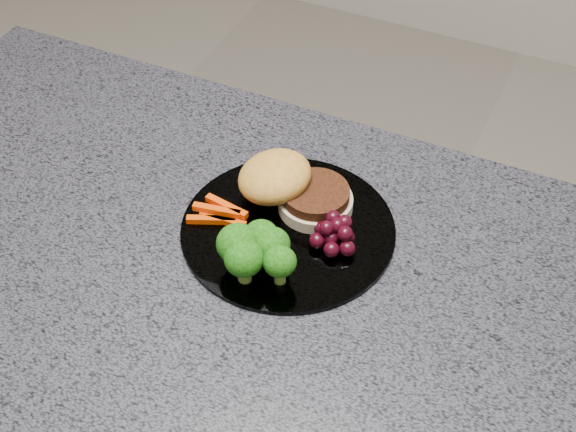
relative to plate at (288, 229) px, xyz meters
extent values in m
cube|color=#484751|center=(0.00, -0.07, -0.02)|extent=(1.20, 0.60, 0.04)
cylinder|color=white|center=(0.00, 0.00, 0.00)|extent=(0.26, 0.26, 0.01)
cylinder|color=#C6AE8C|center=(0.02, 0.05, 0.01)|extent=(0.11, 0.11, 0.02)
cylinder|color=#401B0C|center=(0.02, 0.05, 0.03)|extent=(0.10, 0.10, 0.01)
ellipsoid|color=gold|center=(-0.04, 0.04, 0.03)|extent=(0.11, 0.11, 0.05)
cube|color=#D83B03|center=(-0.08, -0.01, 0.01)|extent=(0.06, 0.02, 0.01)
cube|color=#D83B03|center=(-0.08, -0.02, 0.01)|extent=(0.06, 0.01, 0.01)
cube|color=#D83B03|center=(-0.09, -0.03, 0.01)|extent=(0.06, 0.03, 0.01)
cube|color=#D83B03|center=(-0.08, -0.01, 0.01)|extent=(0.06, 0.02, 0.01)
cube|color=#D83B03|center=(-0.09, -0.02, 0.01)|extent=(0.06, 0.02, 0.01)
cylinder|color=olive|center=(-0.03, -0.08, 0.01)|extent=(0.02, 0.02, 0.02)
ellipsoid|color=#153D08|center=(-0.03, -0.08, 0.04)|extent=(0.05, 0.05, 0.04)
cylinder|color=olive|center=(0.01, -0.06, 0.01)|extent=(0.01, 0.01, 0.02)
ellipsoid|color=#153D08|center=(0.01, -0.06, 0.04)|extent=(0.04, 0.04, 0.04)
cylinder|color=olive|center=(-0.01, -0.09, 0.01)|extent=(0.02, 0.02, 0.02)
ellipsoid|color=#153D08|center=(-0.01, -0.09, 0.04)|extent=(0.05, 0.05, 0.04)
cylinder|color=olive|center=(0.03, -0.08, 0.01)|extent=(0.01, 0.01, 0.02)
ellipsoid|color=#153D08|center=(0.03, -0.08, 0.04)|extent=(0.04, 0.04, 0.03)
cylinder|color=olive|center=(-0.01, -0.05, 0.01)|extent=(0.01, 0.01, 0.02)
ellipsoid|color=#153D08|center=(-0.01, -0.05, 0.04)|extent=(0.04, 0.04, 0.04)
sphere|color=black|center=(0.06, 0.00, 0.01)|extent=(0.02, 0.02, 0.02)
sphere|color=black|center=(0.07, 0.01, 0.01)|extent=(0.02, 0.02, 0.02)
sphere|color=black|center=(0.06, 0.02, 0.01)|extent=(0.02, 0.02, 0.02)
sphere|color=black|center=(0.04, 0.01, 0.01)|extent=(0.02, 0.02, 0.02)
sphere|color=black|center=(0.04, -0.01, 0.01)|extent=(0.02, 0.02, 0.02)
sphere|color=black|center=(0.06, -0.02, 0.01)|extent=(0.02, 0.02, 0.02)
sphere|color=black|center=(0.08, -0.01, 0.01)|extent=(0.02, 0.02, 0.02)
sphere|color=black|center=(0.06, 0.01, 0.03)|extent=(0.02, 0.02, 0.02)
sphere|color=black|center=(0.05, 0.00, 0.03)|extent=(0.02, 0.02, 0.02)
sphere|color=black|center=(0.07, 0.00, 0.03)|extent=(0.02, 0.02, 0.02)
sphere|color=black|center=(0.05, 0.02, 0.03)|extent=(0.02, 0.02, 0.02)
sphere|color=black|center=(0.07, 0.02, 0.03)|extent=(0.02, 0.02, 0.02)
camera|label=1|loc=(0.29, -0.61, 0.70)|focal=50.00mm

